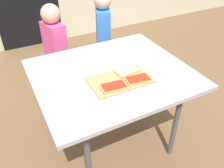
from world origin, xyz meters
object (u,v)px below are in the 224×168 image
(cutting_board, at_px, (121,80))
(child_left, at_px, (56,49))
(child_right, at_px, (103,35))
(pizza_slice_near_left, at_px, (114,87))
(plate_white_right, at_px, (140,51))
(dining_table, at_px, (112,79))
(plate_white_left, at_px, (68,73))
(pizza_slice_far_right, at_px, (127,71))
(pizza_slice_near_right, at_px, (138,79))

(cutting_board, height_order, child_left, child_left)
(child_right, bearing_deg, cutting_board, -108.97)
(pizza_slice_near_left, distance_m, plate_white_right, 0.57)
(cutting_board, height_order, plate_white_right, cutting_board)
(plate_white_right, bearing_deg, child_right, 91.39)
(dining_table, height_order, cutting_board, cutting_board)
(dining_table, bearing_deg, plate_white_left, 156.03)
(pizza_slice_far_right, distance_m, child_right, 0.96)
(plate_white_left, height_order, child_left, child_left)
(plate_white_left, bearing_deg, cutting_board, -41.07)
(plate_white_left, relative_size, child_left, 0.20)
(plate_white_left, relative_size, child_right, 0.20)
(plate_white_right, height_order, child_right, child_right)
(dining_table, height_order, plate_white_right, plate_white_right)
(cutting_board, relative_size, child_left, 0.42)
(pizza_slice_far_right, relative_size, child_right, 0.18)
(pizza_slice_far_right, distance_m, plate_white_left, 0.43)
(cutting_board, xyz_separation_m, pizza_slice_far_right, (0.09, 0.06, 0.01))
(child_right, bearing_deg, pizza_slice_far_right, -105.01)
(dining_table, bearing_deg, pizza_slice_far_right, -36.45)
(pizza_slice_far_right, bearing_deg, child_left, 108.68)
(pizza_slice_near_right, height_order, plate_white_left, pizza_slice_near_right)
(cutting_board, xyz_separation_m, plate_white_left, (-0.29, 0.26, -0.00))
(plate_white_right, bearing_deg, child_left, 131.76)
(pizza_slice_near_left, relative_size, plate_white_right, 0.88)
(child_left, height_order, child_right, child_right)
(pizza_slice_near_left, xyz_separation_m, pizza_slice_far_right, (0.18, 0.12, 0.00))
(pizza_slice_near_right, bearing_deg, pizza_slice_near_left, 179.29)
(plate_white_right, bearing_deg, pizza_slice_near_left, -140.11)
(pizza_slice_near_right, relative_size, plate_white_right, 0.90)
(plate_white_left, bearing_deg, child_right, 48.80)
(pizza_slice_near_left, distance_m, child_left, 1.01)
(child_left, bearing_deg, pizza_slice_near_left, -83.26)
(cutting_board, height_order, plate_white_left, cutting_board)
(child_left, bearing_deg, pizza_slice_far_right, -71.32)
(dining_table, distance_m, pizza_slice_near_left, 0.22)
(child_left, bearing_deg, cutting_board, -77.61)
(child_left, bearing_deg, pizza_slice_near_right, -72.98)
(plate_white_left, distance_m, child_left, 0.69)
(pizza_slice_near_right, distance_m, plate_white_left, 0.51)
(pizza_slice_far_right, xyz_separation_m, pizza_slice_near_right, (0.01, -0.12, 0.00))
(plate_white_right, xyz_separation_m, child_left, (-0.55, 0.62, -0.13))
(pizza_slice_near_right, bearing_deg, plate_white_right, 55.67)
(pizza_slice_near_left, height_order, pizza_slice_near_right, same)
(plate_white_right, bearing_deg, cutting_board, -139.25)
(pizza_slice_far_right, distance_m, plate_white_right, 0.36)
(cutting_board, xyz_separation_m, pizza_slice_near_left, (-0.09, -0.06, 0.01))
(plate_white_right, bearing_deg, dining_table, -153.46)
(pizza_slice_near_right, bearing_deg, pizza_slice_far_right, 94.80)
(pizza_slice_near_right, distance_m, plate_white_right, 0.45)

